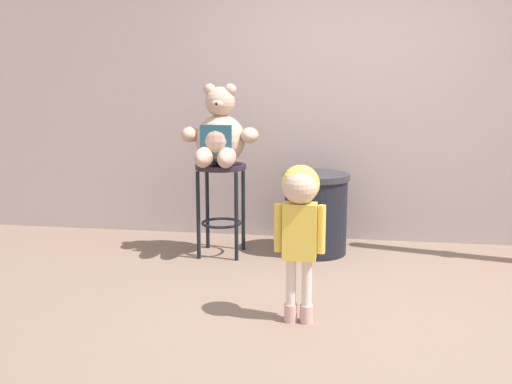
# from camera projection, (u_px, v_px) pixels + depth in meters

# --- Properties ---
(ground_plane) EXTENTS (24.00, 24.00, 0.00)m
(ground_plane) POSITION_uv_depth(u_px,v_px,m) (349.00, 316.00, 3.75)
(ground_plane) COLOR #7C6354
(building_wall) EXTENTS (7.96, 0.30, 3.47)m
(building_wall) POSITION_uv_depth(u_px,v_px,m) (356.00, 48.00, 5.36)
(building_wall) COLOR #B39F9B
(building_wall) RESTS_ON ground_plane
(bar_stool_with_teddy) EXTENTS (0.42, 0.42, 0.77)m
(bar_stool_with_teddy) POSITION_uv_depth(u_px,v_px,m) (221.00, 189.00, 4.97)
(bar_stool_with_teddy) COLOR #291D2A
(bar_stool_with_teddy) RESTS_ON ground_plane
(teddy_bear) EXTENTS (0.64, 0.57, 0.66)m
(teddy_bear) POSITION_uv_depth(u_px,v_px,m) (220.00, 136.00, 4.86)
(teddy_bear) COLOR tan
(teddy_bear) RESTS_ON bar_stool_with_teddy
(child_walking) EXTENTS (0.31, 0.24, 0.97)m
(child_walking) POSITION_uv_depth(u_px,v_px,m) (300.00, 210.00, 3.54)
(child_walking) COLOR #CFA199
(child_walking) RESTS_ON ground_plane
(trash_bin) EXTENTS (0.56, 0.56, 0.68)m
(trash_bin) POSITION_uv_depth(u_px,v_px,m) (316.00, 213.00, 5.05)
(trash_bin) COLOR black
(trash_bin) RESTS_ON ground_plane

